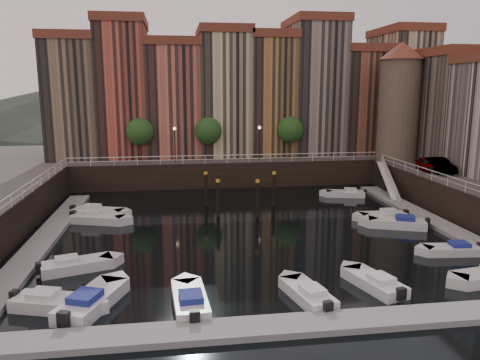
{
  "coord_description": "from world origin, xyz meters",
  "views": [
    {
      "loc": [
        -6.06,
        -37.55,
        11.65
      ],
      "look_at": [
        -0.19,
        4.0,
        3.35
      ],
      "focal_mm": 35.0,
      "sensor_mm": 36.0,
      "label": 1
    }
  ],
  "objects": [
    {
      "name": "ground",
      "position": [
        0.0,
        0.0,
        0.0
      ],
      "size": [
        200.0,
        200.0,
        0.0
      ],
      "primitive_type": "plane",
      "color": "black",
      "rests_on": "ground"
    },
    {
      "name": "quay_far",
      "position": [
        0.0,
        26.0,
        1.5
      ],
      "size": [
        80.0,
        20.0,
        3.0
      ],
      "primitive_type": "cube",
      "color": "black",
      "rests_on": "ground"
    },
    {
      "name": "dock_left",
      "position": [
        -16.2,
        -1.0,
        0.17
      ],
      "size": [
        2.0,
        28.0,
        0.35
      ],
      "primitive_type": "cube",
      "color": "gray",
      "rests_on": "ground"
    },
    {
      "name": "dock_right",
      "position": [
        16.2,
        -1.0,
        0.17
      ],
      "size": [
        2.0,
        28.0,
        0.35
      ],
      "primitive_type": "cube",
      "color": "gray",
      "rests_on": "ground"
    },
    {
      "name": "dock_near",
      "position": [
        0.0,
        -17.0,
        0.17
      ],
      "size": [
        30.0,
        2.0,
        0.35
      ],
      "primitive_type": "cube",
      "color": "gray",
      "rests_on": "ground"
    },
    {
      "name": "mountains",
      "position": [
        1.72,
        110.0,
        7.92
      ],
      "size": [
        145.0,
        100.0,
        18.0
      ],
      "color": "#2D382D",
      "rests_on": "ground"
    },
    {
      "name": "far_terrace",
      "position": [
        3.31,
        23.5,
        10.95
      ],
      "size": [
        48.7,
        10.3,
        17.5
      ],
      "color": "#826A52",
      "rests_on": "quay_far"
    },
    {
      "name": "corner_tower",
      "position": [
        20.0,
        14.5,
        10.19
      ],
      "size": [
        5.2,
        5.2,
        13.8
      ],
      "color": "#6B5B4C",
      "rests_on": "quay_right"
    },
    {
      "name": "promenade_trees",
      "position": [
        -1.33,
        18.2,
        6.58
      ],
      "size": [
        21.2,
        3.2,
        5.2
      ],
      "color": "black",
      "rests_on": "quay_far"
    },
    {
      "name": "street_lamps",
      "position": [
        -1.0,
        17.2,
        5.9
      ],
      "size": [
        10.36,
        0.36,
        4.18
      ],
      "color": "black",
      "rests_on": "quay_far"
    },
    {
      "name": "railings",
      "position": [
        0.0,
        4.88,
        3.79
      ],
      "size": [
        36.08,
        34.04,
        0.52
      ],
      "color": "white",
      "rests_on": "ground"
    },
    {
      "name": "gangway",
      "position": [
        17.1,
        10.0,
        1.92
      ],
      "size": [
        2.78,
        8.32,
        3.73
      ],
      "color": "white",
      "rests_on": "ground"
    },
    {
      "name": "mooring_pilings",
      "position": [
        -0.09,
        5.53,
        1.65
      ],
      "size": [
        7.09,
        5.05,
        3.78
      ],
      "color": "black",
      "rests_on": "ground"
    },
    {
      "name": "boat_left_0",
      "position": [
        -12.73,
        -13.16,
        0.37
      ],
      "size": [
        4.84,
        2.94,
        1.09
      ],
      "rotation": [
        0.0,
        0.0,
        -0.3
      ],
      "color": "silver",
      "rests_on": "ground"
    },
    {
      "name": "boat_left_1",
      "position": [
        -12.64,
        -7.75,
        0.36
      ],
      "size": [
        4.79,
        3.02,
        1.08
      ],
      "rotation": [
        0.0,
        0.0,
        0.33
      ],
      "color": "silver",
      "rests_on": "ground"
    },
    {
      "name": "boat_left_3",
      "position": [
        -12.95,
        3.38,
        0.38
      ],
      "size": [
        5.07,
        3.18,
        1.14
      ],
      "rotation": [
        0.0,
        0.0,
        -0.32
      ],
      "color": "silver",
      "rests_on": "ground"
    },
    {
      "name": "boat_left_4",
      "position": [
        -13.31,
        5.5,
        0.39
      ],
      "size": [
        5.14,
        3.05,
        1.15
      ],
      "rotation": [
        0.0,
        0.0,
        -0.28
      ],
      "color": "silver",
      "rests_on": "ground"
    },
    {
      "name": "boat_right_1",
      "position": [
        13.4,
        -8.33,
        0.32
      ],
      "size": [
        4.24,
        1.87,
        0.96
      ],
      "rotation": [
        0.0,
        0.0,
        3.05
      ],
      "color": "silver",
      "rests_on": "ground"
    },
    {
      "name": "boat_right_2",
      "position": [
        12.58,
        -1.67,
        0.38
      ],
      "size": [
        5.03,
        3.32,
        1.13
      ],
      "rotation": [
        0.0,
        0.0,
        2.78
      ],
      "color": "silver",
      "rests_on": "ground"
    },
    {
      "name": "boat_right_3",
      "position": [
        12.42,
        0.77,
        0.34
      ],
      "size": [
        4.43,
        1.69,
        1.01
      ],
      "rotation": [
        0.0,
        0.0,
        3.12
      ],
      "color": "silver",
      "rests_on": "ground"
    },
    {
      "name": "boat_right_4",
      "position": [
        12.34,
        9.96,
        0.33
      ],
      "size": [
        4.4,
        2.51,
        0.98
      ],
      "rotation": [
        0.0,
        0.0,
        2.89
      ],
      "color": "silver",
      "rests_on": "ground"
    },
    {
      "name": "boat_near_0",
      "position": [
        -10.7,
        -13.37,
        0.41
      ],
      "size": [
        3.6,
        5.34,
        1.21
      ],
      "rotation": [
        0.0,
        0.0,
        1.19
      ],
      "color": "silver",
      "rests_on": "ground"
    },
    {
      "name": "boat_near_1",
      "position": [
        -5.45,
        -13.99,
        0.37
      ],
      "size": [
        2.03,
        4.86,
        1.1
      ],
      "rotation": [
        0.0,
        0.0,
        1.63
      ],
      "color": "silver",
      "rests_on": "ground"
    },
    {
      "name": "boat_near_2",
      "position": [
        1.11,
        -14.01,
        0.34
      ],
      "size": [
        2.5,
        4.57,
        1.02
      ],
      "rotation": [
        0.0,
        0.0,
        1.79
      ],
      "color": "silver",
      "rests_on": "ground"
    },
    {
      "name": "boat_near_3",
      "position": [
        5.46,
        -13.05,
        0.35
      ],
      "size": [
        2.8,
        4.67,
        1.05
      ],
      "rotation": [
        0.0,
        0.0,
        1.86
      ],
      "color": "silver",
      "rests_on": "ground"
    },
    {
      "name": "car_a",
      "position": [
        20.06,
        7.51,
        3.69
      ],
      "size": [
        2.68,
        4.36,
        1.39
      ],
      "primitive_type": "imported",
      "rotation": [
        0.0,
        0.0,
        -0.28
      ],
      "color": "gray",
      "rests_on": "quay_right"
    },
    {
      "name": "car_b",
      "position": [
        20.65,
        6.29,
        3.75
      ],
      "size": [
        1.73,
        4.62,
        1.51
      ],
      "primitive_type": "imported",
      "rotation": [
        0.0,
        0.0,
        -0.03
      ],
      "color": "gray",
      "rests_on": "quay_right"
    }
  ]
}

